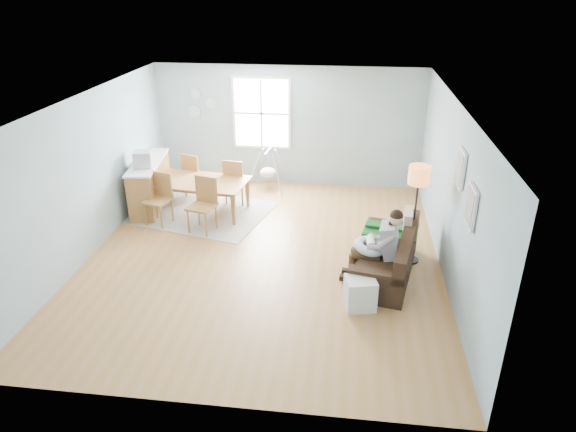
# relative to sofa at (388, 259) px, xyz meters

# --- Properties ---
(room) EXTENTS (8.40, 9.40, 3.90)m
(room) POSITION_rel_sofa_xyz_m (-2.11, 0.38, 2.14)
(room) COLOR #A6753B
(window) EXTENTS (1.32, 0.08, 1.62)m
(window) POSITION_rel_sofa_xyz_m (-2.71, 3.84, 1.37)
(window) COLOR white
(window) RESTS_ON room
(pictures) EXTENTS (0.05, 1.34, 0.74)m
(pictures) POSITION_rel_sofa_xyz_m (0.86, -0.67, 1.57)
(pictures) COLOR white
(pictures) RESTS_ON room
(wall_plates) EXTENTS (0.67, 0.02, 0.66)m
(wall_plates) POSITION_rel_sofa_xyz_m (-4.11, 3.85, 1.55)
(wall_plates) COLOR #99B2B8
(wall_plates) RESTS_ON room
(sofa) EXTENTS (1.20, 2.06, 0.78)m
(sofa) POSITION_rel_sofa_xyz_m (0.00, 0.00, 0.00)
(sofa) COLOR black
(sofa) RESTS_ON room
(green_throw) EXTENTS (1.01, 0.87, 0.04)m
(green_throw) POSITION_rel_sofa_xyz_m (0.06, 0.64, 0.22)
(green_throw) COLOR #145821
(green_throw) RESTS_ON sofa
(beige_pillow) EXTENTS (0.18, 0.48, 0.47)m
(beige_pillow) POSITION_rel_sofa_xyz_m (0.30, 0.45, 0.44)
(beige_pillow) COLOR tan
(beige_pillow) RESTS_ON sofa
(father) EXTENTS (0.94, 0.49, 1.28)m
(father) POSITION_rel_sofa_xyz_m (-0.18, -0.25, 0.40)
(father) COLOR gray
(father) RESTS_ON sofa
(nursing_pillow) EXTENTS (0.62, 0.61, 0.21)m
(nursing_pillow) POSITION_rel_sofa_xyz_m (-0.32, -0.22, 0.33)
(nursing_pillow) COLOR silver
(nursing_pillow) RESTS_ON father
(infant) EXTENTS (0.13, 0.36, 0.13)m
(infant) POSITION_rel_sofa_xyz_m (-0.32, -0.18, 0.41)
(infant) COLOR silver
(infant) RESTS_ON nursing_pillow
(toddler) EXTENTS (0.53, 0.30, 0.81)m
(toddler) POSITION_rel_sofa_xyz_m (-0.03, 0.20, 0.39)
(toddler) COLOR white
(toddler) RESTS_ON sofa
(floor_lamp) EXTENTS (0.35, 0.35, 1.71)m
(floor_lamp) POSITION_rel_sofa_xyz_m (0.40, 0.49, 1.14)
(floor_lamp) COLOR black
(floor_lamp) RESTS_ON room
(storage_cube) EXTENTS (0.50, 0.46, 0.48)m
(storage_cube) POSITION_rel_sofa_xyz_m (-0.46, -0.99, -0.04)
(storage_cube) COLOR silver
(storage_cube) RESTS_ON room
(rug) EXTENTS (3.08, 2.61, 0.01)m
(rug) POSITION_rel_sofa_xyz_m (-3.71, 1.99, -0.27)
(rug) COLOR #9B978E
(rug) RESTS_ON room
(dining_table) EXTENTS (2.06, 1.31, 0.68)m
(dining_table) POSITION_rel_sofa_xyz_m (-3.71, 1.99, 0.07)
(dining_table) COLOR brown
(dining_table) RESTS_ON rug
(chair_sw) EXTENTS (0.56, 0.56, 1.00)m
(chair_sw) POSITION_rel_sofa_xyz_m (-4.33, 1.46, 0.30)
(chair_sw) COLOR olive
(chair_sw) RESTS_ON rug
(chair_se) EXTENTS (0.58, 0.58, 1.04)m
(chair_se) POSITION_rel_sofa_xyz_m (-3.39, 1.24, 0.33)
(chair_se) COLOR olive
(chair_se) RESTS_ON rug
(chair_nw) EXTENTS (0.58, 0.58, 1.01)m
(chair_nw) POSITION_rel_sofa_xyz_m (-4.03, 2.75, 0.30)
(chair_nw) COLOR olive
(chair_nw) RESTS_ON rug
(chair_ne) EXTENTS (0.51, 0.51, 1.00)m
(chair_ne) POSITION_rel_sofa_xyz_m (-3.07, 2.52, 0.30)
(chair_ne) COLOR olive
(chair_ne) RESTS_ON rug
(counter) EXTENTS (0.75, 1.84, 1.00)m
(counter) POSITION_rel_sofa_xyz_m (-4.81, 2.17, 0.23)
(counter) COLOR brown
(counter) RESTS_ON room
(monitor) EXTENTS (0.40, 0.39, 0.32)m
(monitor) POSITION_rel_sofa_xyz_m (-4.75, 1.84, 0.88)
(monitor) COLOR #ABABB0
(monitor) RESTS_ON counter
(baby_swing) EXTENTS (0.96, 0.97, 0.90)m
(baby_swing) POSITION_rel_sofa_xyz_m (-2.52, 3.48, 0.13)
(baby_swing) COLOR #ABABB0
(baby_swing) RESTS_ON room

